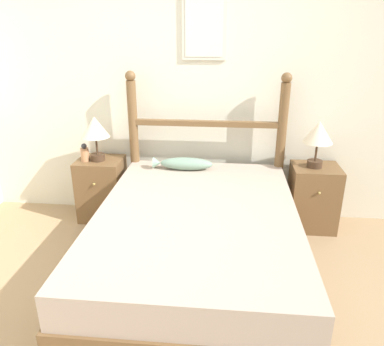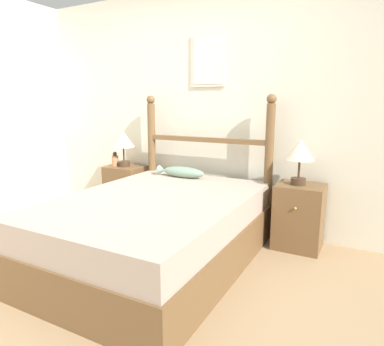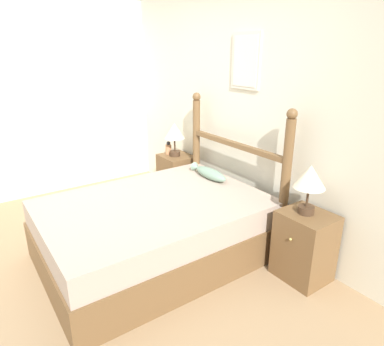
% 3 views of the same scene
% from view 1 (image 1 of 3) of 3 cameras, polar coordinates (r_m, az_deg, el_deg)
% --- Properties ---
extents(ground_plane, '(16.00, 16.00, 0.00)m').
position_cam_1_polar(ground_plane, '(2.57, -3.89, -23.18)').
color(ground_plane, '#9E7F5B').
extents(wall_back, '(6.40, 0.08, 2.55)m').
position_cam_1_polar(wall_back, '(3.58, 0.13, 13.02)').
color(wall_back, beige).
rests_on(wall_back, ground_plane).
extents(bed, '(1.46, 2.04, 0.58)m').
position_cam_1_polar(bed, '(2.84, 0.77, -10.90)').
color(bed, brown).
rests_on(bed, ground_plane).
extents(headboard, '(1.47, 0.09, 1.44)m').
position_cam_1_polar(headboard, '(3.52, 2.15, 4.35)').
color(headboard, brown).
rests_on(headboard, ground_plane).
extents(nightstand_left, '(0.43, 0.40, 0.61)m').
position_cam_1_polar(nightstand_left, '(3.81, -13.53, -2.34)').
color(nightstand_left, brown).
rests_on(nightstand_left, ground_plane).
extents(nightstand_right, '(0.43, 0.40, 0.61)m').
position_cam_1_polar(nightstand_right, '(3.70, 17.95, -3.53)').
color(nightstand_right, brown).
rests_on(nightstand_right, ground_plane).
extents(table_lamp_left, '(0.26, 0.26, 0.42)m').
position_cam_1_polar(table_lamp_left, '(3.60, -14.55, 6.44)').
color(table_lamp_left, '#422D1E').
rests_on(table_lamp_left, nightstand_left).
extents(table_lamp_right, '(0.26, 0.26, 0.42)m').
position_cam_1_polar(table_lamp_right, '(3.49, 18.69, 5.54)').
color(table_lamp_right, '#422D1E').
rests_on(table_lamp_right, nightstand_right).
extents(bottle, '(0.08, 0.08, 0.17)m').
position_cam_1_polar(bottle, '(3.68, -16.03, 2.90)').
color(bottle, tan).
rests_on(bottle, nightstand_left).
extents(fish_pillow, '(0.55, 0.14, 0.11)m').
position_cam_1_polar(fish_pillow, '(3.41, -1.27, 1.44)').
color(fish_pillow, gray).
rests_on(fish_pillow, bed).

